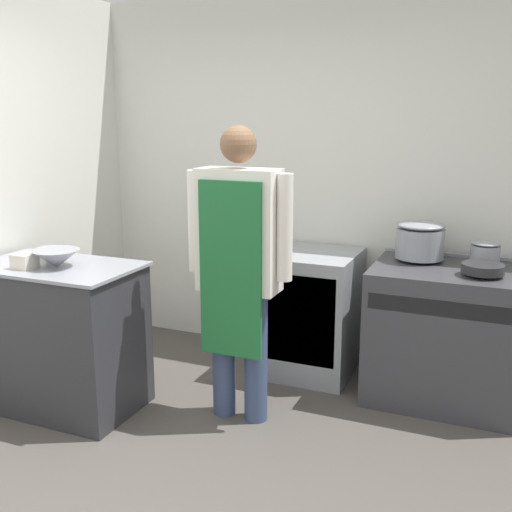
{
  "coord_description": "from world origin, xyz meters",
  "views": [
    {
      "loc": [
        1.4,
        -2.15,
        1.81
      ],
      "look_at": [
        0.01,
        1.17,
        0.97
      ],
      "focal_mm": 42.0,
      "sensor_mm": 36.0,
      "label": 1
    }
  ],
  "objects_px": {
    "mixing_bowl": "(57,259)",
    "stock_pot": "(420,240)",
    "person_cook": "(238,258)",
    "stove": "(446,333)",
    "saute_pan": "(483,268)",
    "fridge_unit": "(311,312)",
    "plastic_tub": "(25,261)",
    "sauce_pot": "(485,252)"
  },
  "relations": [
    {
      "from": "mixing_bowl",
      "to": "sauce_pot",
      "type": "relative_size",
      "value": 1.53
    },
    {
      "from": "stove",
      "to": "saute_pan",
      "type": "height_order",
      "value": "saute_pan"
    },
    {
      "from": "person_cook",
      "to": "mixing_bowl",
      "type": "xyz_separation_m",
      "value": [
        -1.05,
        -0.33,
        -0.03
      ]
    },
    {
      "from": "stock_pot",
      "to": "sauce_pot",
      "type": "relative_size",
      "value": 1.72
    },
    {
      "from": "fridge_unit",
      "to": "person_cook",
      "type": "xyz_separation_m",
      "value": [
        -0.19,
        -0.84,
        0.57
      ]
    },
    {
      "from": "sauce_pot",
      "to": "stove",
      "type": "bearing_deg",
      "value": -145.55
    },
    {
      "from": "stove",
      "to": "plastic_tub",
      "type": "relative_size",
      "value": 7.96
    },
    {
      "from": "saute_pan",
      "to": "person_cook",
      "type": "bearing_deg",
      "value": -154.15
    },
    {
      "from": "stove",
      "to": "fridge_unit",
      "type": "bearing_deg",
      "value": 175.62
    },
    {
      "from": "stock_pot",
      "to": "saute_pan",
      "type": "relative_size",
      "value": 1.25
    },
    {
      "from": "fridge_unit",
      "to": "stock_pot",
      "type": "xyz_separation_m",
      "value": [
        0.72,
        0.06,
        0.58
      ]
    },
    {
      "from": "person_cook",
      "to": "saute_pan",
      "type": "bearing_deg",
      "value": 25.85
    },
    {
      "from": "mixing_bowl",
      "to": "sauce_pot",
      "type": "height_order",
      "value": "sauce_pot"
    },
    {
      "from": "sauce_pot",
      "to": "saute_pan",
      "type": "bearing_deg",
      "value": -90.0
    },
    {
      "from": "person_cook",
      "to": "sauce_pot",
      "type": "bearing_deg",
      "value": 34.3
    },
    {
      "from": "mixing_bowl",
      "to": "stock_pot",
      "type": "xyz_separation_m",
      "value": [
        1.96,
        1.23,
        0.04
      ]
    },
    {
      "from": "fridge_unit",
      "to": "stock_pot",
      "type": "height_order",
      "value": "stock_pot"
    },
    {
      "from": "stove",
      "to": "mixing_bowl",
      "type": "relative_size",
      "value": 3.43
    },
    {
      "from": "fridge_unit",
      "to": "plastic_tub",
      "type": "height_order",
      "value": "plastic_tub"
    },
    {
      "from": "sauce_pot",
      "to": "stock_pot",
      "type": "bearing_deg",
      "value": -180.0
    },
    {
      "from": "plastic_tub",
      "to": "saute_pan",
      "type": "height_order",
      "value": "plastic_tub"
    },
    {
      "from": "mixing_bowl",
      "to": "saute_pan",
      "type": "distance_m",
      "value": 2.56
    },
    {
      "from": "person_cook",
      "to": "stock_pot",
      "type": "xyz_separation_m",
      "value": [
        0.91,
        0.9,
        0.01
      ]
    },
    {
      "from": "person_cook",
      "to": "saute_pan",
      "type": "height_order",
      "value": "person_cook"
    },
    {
      "from": "saute_pan",
      "to": "mixing_bowl",
      "type": "bearing_deg",
      "value": -157.67
    },
    {
      "from": "mixing_bowl",
      "to": "fridge_unit",
      "type": "bearing_deg",
      "value": 43.46
    },
    {
      "from": "stove",
      "to": "stock_pot",
      "type": "relative_size",
      "value": 3.05
    },
    {
      "from": "person_cook",
      "to": "sauce_pot",
      "type": "height_order",
      "value": "person_cook"
    },
    {
      "from": "stock_pot",
      "to": "plastic_tub",
      "type": "bearing_deg",
      "value": -148.06
    },
    {
      "from": "person_cook",
      "to": "sauce_pot",
      "type": "distance_m",
      "value": 1.59
    },
    {
      "from": "fridge_unit",
      "to": "stove",
      "type": "bearing_deg",
      "value": -4.38
    },
    {
      "from": "person_cook",
      "to": "plastic_tub",
      "type": "height_order",
      "value": "person_cook"
    },
    {
      "from": "stove",
      "to": "person_cook",
      "type": "distance_m",
      "value": 1.48
    },
    {
      "from": "stove",
      "to": "saute_pan",
      "type": "xyz_separation_m",
      "value": [
        0.19,
        -0.13,
        0.48
      ]
    },
    {
      "from": "stock_pot",
      "to": "sauce_pot",
      "type": "height_order",
      "value": "stock_pot"
    },
    {
      "from": "saute_pan",
      "to": "sauce_pot",
      "type": "relative_size",
      "value": 1.38
    },
    {
      "from": "saute_pan",
      "to": "stove",
      "type": "bearing_deg",
      "value": 146.04
    },
    {
      "from": "person_cook",
      "to": "plastic_tub",
      "type": "relative_size",
      "value": 14.68
    },
    {
      "from": "fridge_unit",
      "to": "plastic_tub",
      "type": "relative_size",
      "value": 7.33
    },
    {
      "from": "plastic_tub",
      "to": "sauce_pot",
      "type": "relative_size",
      "value": 0.66
    },
    {
      "from": "saute_pan",
      "to": "sauce_pot",
      "type": "distance_m",
      "value": 0.26
    },
    {
      "from": "plastic_tub",
      "to": "stock_pot",
      "type": "xyz_separation_m",
      "value": [
        2.12,
        1.32,
        0.05
      ]
    }
  ]
}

